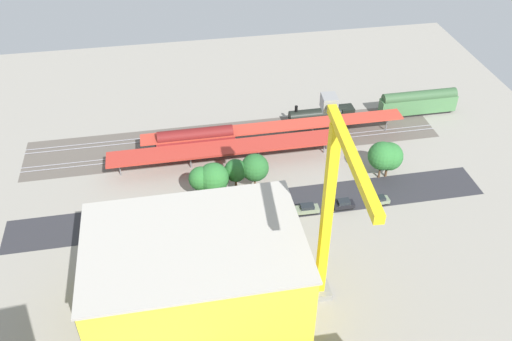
# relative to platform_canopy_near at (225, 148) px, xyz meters

# --- Properties ---
(ground_plane) EXTENTS (148.25, 148.25, 0.00)m
(ground_plane) POSITION_rel_platform_canopy_near_xyz_m (-3.42, 10.46, -4.13)
(ground_plane) COLOR gray
(ground_plane) RESTS_ON ground
(rail_bed) EXTENTS (92.77, 15.46, 0.01)m
(rail_bed) POSITION_rel_platform_canopy_near_xyz_m (-3.42, -8.71, -4.13)
(rail_bed) COLOR #5B544C
(rail_bed) RESTS_ON ground
(street_asphalt) EXTENTS (92.72, 9.75, 0.01)m
(street_asphalt) POSITION_rel_platform_canopy_near_xyz_m (-3.42, 14.87, -4.13)
(street_asphalt) COLOR #2D2D33
(street_asphalt) RESTS_ON ground
(track_rails) EXTENTS (92.65, 9.02, 0.12)m
(track_rails) POSITION_rel_platform_canopy_near_xyz_m (-3.42, -8.71, -3.95)
(track_rails) COLOR #9E9EA8
(track_rails) RESTS_ON ground
(platform_canopy_near) EXTENTS (48.83, 5.67, 4.40)m
(platform_canopy_near) POSITION_rel_platform_canopy_near_xyz_m (0.00, 0.00, 0.00)
(platform_canopy_near) COLOR #B73328
(platform_canopy_near) RESTS_ON ground
(platform_canopy_far) EXTENTS (58.90, 4.60, 4.44)m
(platform_canopy_far) POSITION_rel_platform_canopy_near_xyz_m (-12.00, -6.03, 0.08)
(platform_canopy_far) COLOR #C63D2D
(platform_canopy_far) RESTS_ON ground
(locomotive) EXTENTS (16.94, 3.16, 5.33)m
(locomotive) POSITION_rel_platform_canopy_near_xyz_m (-25.27, -12.06, -2.20)
(locomotive) COLOR black
(locomotive) RESTS_ON ground
(passenger_coach) EXTENTS (18.93, 2.95, 6.21)m
(passenger_coach) POSITION_rel_platform_canopy_near_xyz_m (-48.48, -12.06, -0.84)
(passenger_coach) COLOR black
(passenger_coach) RESTS_ON ground
(freight_coach_far) EXTENTS (16.97, 3.16, 6.04)m
(freight_coach_far) POSITION_rel_platform_canopy_near_xyz_m (5.65, -5.35, -0.96)
(freight_coach_far) COLOR black
(freight_coach_far) RESTS_ON ground
(parked_car_0) EXTENTS (4.11, 1.94, 1.60)m
(parked_car_0) POSITION_rel_platform_canopy_near_xyz_m (-27.92, 18.04, -3.42)
(parked_car_0) COLOR black
(parked_car_0) RESTS_ON ground
(parked_car_1) EXTENTS (4.12, 1.90, 1.83)m
(parked_car_1) POSITION_rel_platform_canopy_near_xyz_m (-20.73, 18.04, -3.32)
(parked_car_1) COLOR black
(parked_car_1) RESTS_ON ground
(parked_car_2) EXTENTS (4.61, 1.91, 1.81)m
(parked_car_2) POSITION_rel_platform_canopy_near_xyz_m (-13.45, 18.13, -3.33)
(parked_car_2) COLOR black
(parked_car_2) RESTS_ON ground
(parked_car_3) EXTENTS (4.16, 1.90, 1.62)m
(parked_car_3) POSITION_rel_platform_canopy_near_xyz_m (-6.15, 17.90, -3.41)
(parked_car_3) COLOR black
(parked_car_3) RESTS_ON ground
(parked_car_4) EXTENTS (4.80, 1.78, 1.73)m
(parked_car_4) POSITION_rel_platform_canopy_near_xyz_m (1.42, 18.01, -3.38)
(parked_car_4) COLOR black
(parked_car_4) RESTS_ON ground
(parked_car_5) EXTENTS (4.77, 1.99, 1.86)m
(parked_car_5) POSITION_rel_platform_canopy_near_xyz_m (8.03, 18.44, -3.31)
(parked_car_5) COLOR black
(parked_car_5) RESTS_ON ground
(parked_car_6) EXTENTS (4.44, 2.05, 1.76)m
(parked_car_6) POSITION_rel_platform_canopy_near_xyz_m (15.91, 18.56, -3.35)
(parked_car_6) COLOR black
(parked_car_6) RESTS_ON ground
(construction_building) EXTENTS (31.58, 21.59, 14.85)m
(construction_building) POSITION_rel_platform_canopy_near_xyz_m (8.99, 37.38, 3.29)
(construction_building) COLOR yellow
(construction_building) RESTS_ON ground
(construction_roof_slab) EXTENTS (32.18, 22.20, 0.40)m
(construction_roof_slab) POSITION_rel_platform_canopy_near_xyz_m (8.99, 37.38, 10.92)
(construction_roof_slab) COLOR #B7B2A8
(construction_roof_slab) RESTS_ON construction_building
(tower_crane) EXTENTS (3.60, 24.39, 34.39)m
(tower_crane) POSITION_rel_platform_canopy_near_xyz_m (-10.39, 39.31, 15.97)
(tower_crane) COLOR gray
(tower_crane) RESTS_ON ground
(box_truck_0) EXTENTS (9.03, 2.78, 3.10)m
(box_truck_0) POSITION_rel_platform_canopy_near_xyz_m (-1.24, 20.36, -2.57)
(box_truck_0) COLOR black
(box_truck_0) RESTS_ON ground
(street_tree_0) EXTENTS (4.71, 4.71, 7.37)m
(street_tree_0) POSITION_rel_platform_canopy_near_xyz_m (5.97, 10.51, 0.85)
(street_tree_0) COLOR brown
(street_tree_0) RESTS_ON ground
(street_tree_1) EXTENTS (5.55, 5.55, 8.16)m
(street_tree_1) POSITION_rel_platform_canopy_near_xyz_m (-4.84, 9.37, 1.23)
(street_tree_1) COLOR brown
(street_tree_1) RESTS_ON ground
(street_tree_2) EXTENTS (4.54, 4.54, 7.44)m
(street_tree_2) POSITION_rel_platform_canopy_near_xyz_m (-1.01, 9.37, 1.01)
(street_tree_2) COLOR brown
(street_tree_2) RESTS_ON ground
(street_tree_3) EXTENTS (5.80, 5.80, 8.00)m
(street_tree_3) POSITION_rel_platform_canopy_near_xyz_m (-32.34, 10.04, 0.95)
(street_tree_3) COLOR brown
(street_tree_3) RESTS_ON ground
(street_tree_4) EXTENTS (5.85, 5.85, 8.45)m
(street_tree_4) POSITION_rel_platform_canopy_near_xyz_m (-30.81, 10.21, 1.37)
(street_tree_4) COLOR brown
(street_tree_4) RESTS_ON ground
(street_tree_5) EXTENTS (6.05, 6.05, 7.97)m
(street_tree_5) POSITION_rel_platform_canopy_near_xyz_m (3.52, 10.70, 0.80)
(street_tree_5) COLOR brown
(street_tree_5) RESTS_ON ground
(traffic_light) EXTENTS (0.50, 0.36, 6.10)m
(traffic_light) POSITION_rel_platform_canopy_near_xyz_m (5.51, 19.36, -0.06)
(traffic_light) COLOR #333333
(traffic_light) RESTS_ON ground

